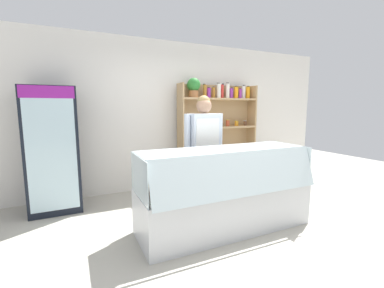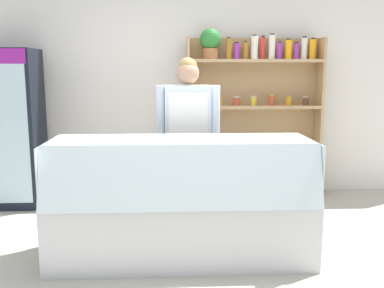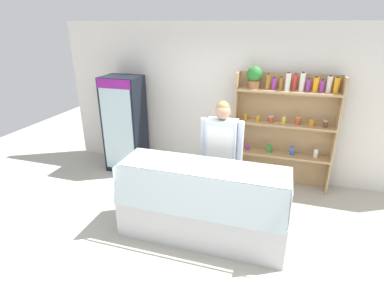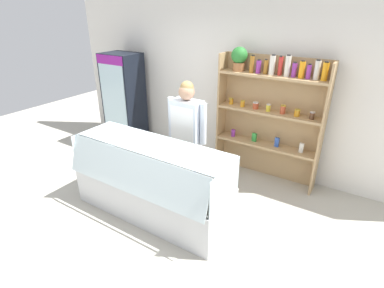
{
  "view_description": "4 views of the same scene",
  "coord_description": "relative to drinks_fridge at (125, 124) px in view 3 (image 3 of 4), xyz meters",
  "views": [
    {
      "loc": [
        -1.85,
        -2.48,
        1.5
      ],
      "look_at": [
        -0.35,
        0.72,
        1.0
      ],
      "focal_mm": 24.0,
      "sensor_mm": 36.0,
      "label": 1
    },
    {
      "loc": [
        -0.26,
        -3.29,
        1.56
      ],
      "look_at": [
        -0.07,
        0.69,
        0.87
      ],
      "focal_mm": 40.0,
      "sensor_mm": 36.0,
      "label": 2
    },
    {
      "loc": [
        0.66,
        -3.1,
        2.66
      ],
      "look_at": [
        -0.47,
        0.57,
        1.11
      ],
      "focal_mm": 28.0,
      "sensor_mm": 36.0,
      "label": 3
    },
    {
      "loc": [
        2.08,
        -2.43,
        2.57
      ],
      "look_at": [
        0.16,
        0.55,
        0.94
      ],
      "focal_mm": 28.0,
      "sensor_mm": 36.0,
      "label": 4
    }
  ],
  "objects": [
    {
      "name": "back_wall",
      "position": [
        2.11,
        0.47,
        0.45
      ],
      "size": [
        6.8,
        0.1,
        2.7
      ],
      "primitive_type": "cube",
      "color": "white",
      "rests_on": "ground"
    },
    {
      "name": "deli_display_case",
      "position": [
        1.93,
        -1.53,
        -0.59
      ],
      "size": [
        2.14,
        0.79,
        1.01
      ],
      "color": "silver",
      "rests_on": "ground"
    },
    {
      "name": "drinks_fridge",
      "position": [
        0.0,
        0.0,
        0.0
      ],
      "size": [
        0.68,
        0.56,
        1.79
      ],
      "color": "black",
      "rests_on": "ground"
    },
    {
      "name": "shop_clerk",
      "position": [
        2.01,
        -0.81,
        0.1
      ],
      "size": [
        0.62,
        0.25,
        1.68
      ],
      "color": "#383D51",
      "rests_on": "ground"
    },
    {
      "name": "shelving_unit",
      "position": [
        2.8,
        0.21,
        0.27
      ],
      "size": [
        1.62,
        0.29,
        2.03
      ],
      "color": "tan",
      "rests_on": "ground"
    },
    {
      "name": "ground_plane",
      "position": [
        2.11,
        -1.64,
        -0.9
      ],
      "size": [
        12.0,
        12.0,
        0.0
      ],
      "primitive_type": "plane",
      "color": "#B7B2A3"
    }
  ]
}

